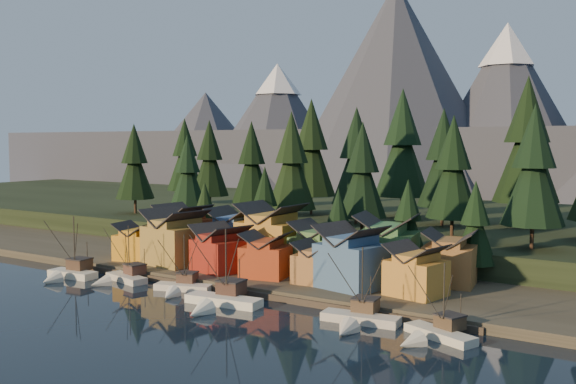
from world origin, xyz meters
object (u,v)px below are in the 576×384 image
Objects in this scene: boat_0 at (68,265)px; boat_5 at (357,310)px; house_front_1 at (175,235)px; boat_1 at (121,271)px; boat_6 at (434,325)px; house_front_0 at (137,240)px; house_back_1 at (235,232)px; boat_2 at (180,281)px; boat_3 at (218,292)px; house_back_0 at (183,228)px.

boat_0 is 57.44m from boat_5.
boat_5 is 1.09× the size of house_front_1.
boat_0 reaches higher than boat_1.
boat_6 is 0.97× the size of house_front_1.
boat_0 reaches higher than boat_5.
boat_5 is at bearing -25.18° from house_front_0.
boat_1 reaches higher than boat_6.
house_back_1 is at bearing 142.02° from boat_5.
house_back_1 is (-5.98, 22.41, 4.95)m from boat_2.
boat_1 is at bearing 11.65° from boat_0.
boat_2 is at bearing 170.90° from boat_5.
house_front_1 is at bearing 139.66° from boat_3.
house_back_0 is 1.02× the size of house_back_1.
boat_3 reaches higher than boat_1.
house_back_0 is (-4.27, 20.78, 4.83)m from boat_1.
boat_6 is 67.31m from house_front_0.
boat_2 is 0.95× the size of house_front_1.
boat_0 reaches higher than house_front_0.
boat_1 is 0.91× the size of boat_5.
boat_2 is 27.78m from house_back_0.
boat_1 is 1.02× the size of boat_6.
boat_0 is 35.57m from boat_3.
boat_1 is 47.08m from boat_5.
house_back_1 is (6.08, 10.54, -0.16)m from house_front_1.
house_back_0 is at bearing 70.61° from boat_0.
house_front_1 is 1.08× the size of house_back_0.
house_front_1 reaches higher than house_back_0.
boat_1 is 25.51m from boat_3.
boat_6 reaches higher than boat_2.
boat_3 is 36.51m from house_front_0.
boat_1 is 1.04× the size of boat_2.
house_back_1 is at bearing 23.45° from house_front_0.
boat_2 is 23.72m from house_back_1.
house_back_0 is at bearing 131.49° from house_front_1.
boat_3 is 32.93m from boat_6.
boat_3 reaches higher than boat_0.
boat_3 is 38.67m from house_back_0.
boat_5 is 47.47m from house_front_1.
house_back_1 reaches higher than boat_5.
boat_3 is 1.32× the size of house_back_0.
boat_1 is at bearing -113.98° from house_back_1.
boat_0 is at bearing -121.64° from house_front_1.
boat_2 is (24.13, 3.42, -0.63)m from boat_0.
house_front_1 is 10.50m from house_back_0.
boat_1 is 0.81× the size of boat_3.
house_back_1 is at bearing 12.72° from house_back_0.
boat_3 is 28.78m from house_front_1.
house_back_0 is (-6.00, 8.62, -0.08)m from house_front_1.
boat_6 is at bearing -7.21° from house_front_1.
boat_6 is 56.11m from house_back_1.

